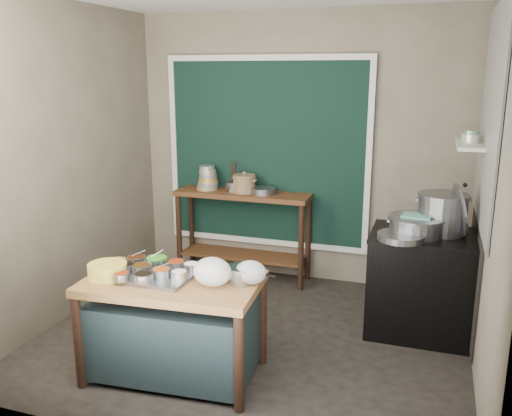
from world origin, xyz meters
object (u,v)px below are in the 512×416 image
(stove_block, at_px, (424,285))
(yellow_basin, at_px, (108,271))
(stock_pot, at_px, (442,214))
(back_counter, at_px, (243,235))
(utensil_cup, at_px, (233,186))
(saucepan, at_px, (242,275))
(steamer, at_px, (416,226))
(condiment_tray, at_px, (152,275))
(prep_table, at_px, (174,328))
(ceramic_crock, at_px, (244,184))

(stove_block, height_order, yellow_basin, yellow_basin)
(stock_pot, bearing_deg, back_counter, 161.83)
(back_counter, xyz_separation_m, yellow_basin, (-0.26, -2.14, 0.33))
(utensil_cup, bearing_deg, back_counter, -9.08)
(saucepan, relative_size, steamer, 0.46)
(stove_block, distance_m, saucepan, 1.74)
(utensil_cup, xyz_separation_m, stock_pot, (2.12, -0.68, 0.05))
(back_counter, height_order, saucepan, back_counter)
(yellow_basin, distance_m, saucepan, 0.97)
(saucepan, xyz_separation_m, stock_pot, (1.31, 1.27, 0.24))
(condiment_tray, bearing_deg, steamer, 34.79)
(prep_table, height_order, steamer, steamer)
(utensil_cup, height_order, ceramic_crock, ceramic_crock)
(prep_table, distance_m, steamer, 2.12)
(back_counter, xyz_separation_m, stove_block, (1.90, -0.73, -0.05))
(ceramic_crock, distance_m, steamer, 1.95)
(condiment_tray, xyz_separation_m, ceramic_crock, (-0.01, 2.02, 0.27))
(saucepan, height_order, stock_pot, stock_pot)
(saucepan, height_order, utensil_cup, utensil_cup)
(ceramic_crock, bearing_deg, stock_pot, -18.33)
(stove_block, distance_m, ceramic_crock, 2.11)
(stove_block, relative_size, utensil_cup, 5.33)
(saucepan, bearing_deg, utensil_cup, 108.04)
(steamer, bearing_deg, ceramic_crock, 156.32)
(yellow_basin, relative_size, ceramic_crock, 1.11)
(stove_block, relative_size, stock_pot, 2.11)
(condiment_tray, height_order, ceramic_crock, ceramic_crock)
(stove_block, relative_size, saucepan, 4.17)
(prep_table, xyz_separation_m, utensil_cup, (-0.31, 2.05, 0.63))
(stock_pot, relative_size, steamer, 0.90)
(condiment_tray, height_order, saucepan, saucepan)
(condiment_tray, distance_m, utensil_cup, 2.05)
(prep_table, xyz_separation_m, stock_pot, (1.81, 1.37, 0.67))
(condiment_tray, relative_size, stock_pot, 1.42)
(stove_block, height_order, utensil_cup, utensil_cup)
(steamer, bearing_deg, utensil_cup, 157.33)
(back_counter, relative_size, stock_pot, 3.41)
(prep_table, height_order, utensil_cup, utensil_cup)
(prep_table, distance_m, utensil_cup, 2.16)
(back_counter, bearing_deg, steamer, -23.46)
(yellow_basin, relative_size, saucepan, 1.29)
(ceramic_crock, bearing_deg, yellow_basin, -97.32)
(prep_table, xyz_separation_m, ceramic_crock, (-0.18, 2.03, 0.66))
(stove_block, xyz_separation_m, saucepan, (-1.21, -1.19, 0.38))
(prep_table, height_order, back_counter, back_counter)
(stock_pot, bearing_deg, yellow_basin, -146.69)
(stove_block, height_order, steamer, steamer)
(steamer, bearing_deg, back_counter, 156.54)
(stock_pot, distance_m, steamer, 0.25)
(back_counter, distance_m, stove_block, 2.04)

